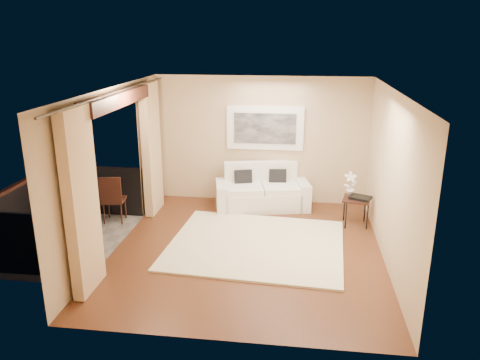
% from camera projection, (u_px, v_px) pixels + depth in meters
% --- Properties ---
extents(floor, '(5.00, 5.00, 0.00)m').
position_uv_depth(floor, '(247.00, 249.00, 7.99)').
color(floor, brown).
rests_on(floor, ground).
extents(room_shell, '(5.00, 6.40, 5.00)m').
position_uv_depth(room_shell, '(116.00, 99.00, 7.49)').
color(room_shell, white).
rests_on(room_shell, ground).
extents(balcony, '(1.81, 2.60, 1.17)m').
position_uv_depth(balcony, '(64.00, 230.00, 8.34)').
color(balcony, '#605B56').
rests_on(balcony, ground).
extents(curtains, '(0.16, 4.80, 2.64)m').
position_uv_depth(curtains, '(123.00, 170.00, 7.84)').
color(curtains, '#DAB686').
rests_on(curtains, ground).
extents(artwork, '(1.62, 0.07, 0.92)m').
position_uv_depth(artwork, '(265.00, 128.00, 9.82)').
color(artwork, white).
rests_on(artwork, room_shell).
extents(rug, '(3.13, 2.77, 0.04)m').
position_uv_depth(rug, '(256.00, 244.00, 8.14)').
color(rug, '#F5EBC5').
rests_on(rug, floor).
extents(sofa, '(2.05, 1.20, 0.92)m').
position_uv_depth(sofa, '(262.00, 192.00, 9.85)').
color(sofa, white).
rests_on(sofa, floor).
extents(side_table, '(0.58, 0.58, 0.54)m').
position_uv_depth(side_table, '(356.00, 201.00, 8.88)').
color(side_table, black).
rests_on(side_table, floor).
extents(tray, '(0.46, 0.41, 0.05)m').
position_uv_depth(tray, '(360.00, 198.00, 8.83)').
color(tray, black).
rests_on(tray, side_table).
extents(orchid, '(0.28, 0.21, 0.48)m').
position_uv_depth(orchid, '(350.00, 184.00, 8.92)').
color(orchid, white).
rests_on(orchid, side_table).
extents(bistro_table, '(0.64, 0.64, 0.71)m').
position_uv_depth(bistro_table, '(57.00, 197.00, 8.69)').
color(bistro_table, black).
rests_on(bistro_table, balcony).
extents(balcony_chair_far, '(0.46, 0.46, 0.95)m').
position_uv_depth(balcony_chair_far, '(112.00, 196.00, 8.94)').
color(balcony_chair_far, black).
rests_on(balcony_chair_far, balcony).
extents(balcony_chair_near, '(0.48, 0.49, 0.91)m').
position_uv_depth(balcony_chair_near, '(72.00, 218.00, 7.98)').
color(balcony_chair_near, black).
rests_on(balcony_chair_near, balcony).
extents(ice_bucket, '(0.18, 0.18, 0.20)m').
position_uv_depth(ice_bucket, '(50.00, 185.00, 8.78)').
color(ice_bucket, white).
rests_on(ice_bucket, bistro_table).
extents(candle, '(0.06, 0.06, 0.07)m').
position_uv_depth(candle, '(61.00, 188.00, 8.77)').
color(candle, '#FC1632').
rests_on(candle, bistro_table).
extents(vase, '(0.04, 0.04, 0.18)m').
position_uv_depth(vase, '(51.00, 191.00, 8.46)').
color(vase, white).
rests_on(vase, bistro_table).
extents(glass_a, '(0.06, 0.06, 0.12)m').
position_uv_depth(glass_a, '(61.00, 191.00, 8.57)').
color(glass_a, silver).
rests_on(glass_a, bistro_table).
extents(glass_b, '(0.06, 0.06, 0.12)m').
position_uv_depth(glass_b, '(65.00, 189.00, 8.64)').
color(glass_b, silver).
rests_on(glass_b, bistro_table).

